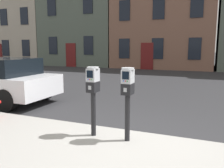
# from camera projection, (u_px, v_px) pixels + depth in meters

# --- Properties ---
(ground_plane) EXTENTS (160.00, 160.00, 0.00)m
(ground_plane) POSITION_uv_depth(u_px,v_px,m) (132.00, 141.00, 4.50)
(ground_plane) COLOR #28282B
(parking_meter_near_kerb) EXTENTS (0.22, 0.25, 1.28)m
(parking_meter_near_kerb) POSITION_uv_depth(u_px,v_px,m) (93.00, 89.00, 4.30)
(parking_meter_near_kerb) COLOR black
(parking_meter_near_kerb) RESTS_ON sidewalk_slab
(parking_meter_twin_adjacent) EXTENTS (0.22, 0.25, 1.29)m
(parking_meter_twin_adjacent) POSITION_uv_depth(u_px,v_px,m) (128.00, 91.00, 4.05)
(parking_meter_twin_adjacent) COLOR black
(parking_meter_twin_adjacent) RESTS_ON sidewalk_slab
(townhouse_grey_stucco) EXTENTS (7.81, 5.74, 9.11)m
(townhouse_grey_stucco) POSITION_uv_depth(u_px,v_px,m) (24.00, 21.00, 26.21)
(townhouse_grey_stucco) COLOR #9E9384
(townhouse_grey_stucco) RESTS_ON ground_plane
(townhouse_cream_stone) EXTENTS (7.37, 6.23, 10.38)m
(townhouse_cream_stone) POSITION_uv_depth(u_px,v_px,m) (86.00, 12.00, 23.47)
(townhouse_cream_stone) COLOR #4C564C
(townhouse_cream_stone) RESTS_ON ground_plane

